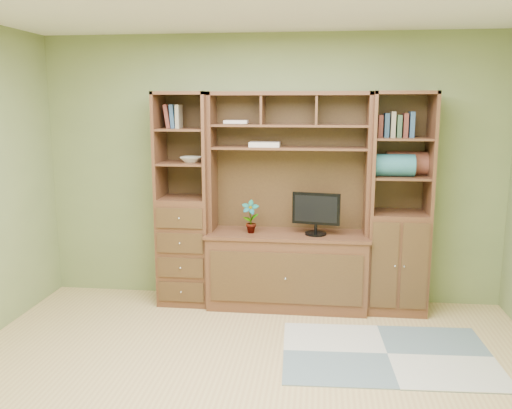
# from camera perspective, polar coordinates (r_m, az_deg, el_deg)

# --- Properties ---
(room) EXTENTS (4.60, 4.10, 2.64)m
(room) POSITION_cam_1_polar(r_m,az_deg,el_deg) (3.37, -1.65, -0.41)
(room) COLOR tan
(room) RESTS_ON ground
(center_hutch) EXTENTS (1.54, 0.53, 2.05)m
(center_hutch) POSITION_cam_1_polar(r_m,az_deg,el_deg) (5.10, 3.37, 0.21)
(center_hutch) COLOR #512E1C
(center_hutch) RESTS_ON ground
(left_tower) EXTENTS (0.50, 0.45, 2.05)m
(left_tower) POSITION_cam_1_polar(r_m,az_deg,el_deg) (5.29, -7.48, 0.52)
(left_tower) COLOR #512E1C
(left_tower) RESTS_ON ground
(right_tower) EXTENTS (0.55, 0.45, 2.05)m
(right_tower) POSITION_cam_1_polar(r_m,az_deg,el_deg) (5.18, 14.80, 0.04)
(right_tower) COLOR #512E1C
(right_tower) RESTS_ON ground
(rug) EXTENTS (1.68, 1.16, 0.01)m
(rug) POSITION_cam_1_polar(r_m,az_deg,el_deg) (4.53, 13.65, -15.05)
(rug) COLOR #919696
(rug) RESTS_ON ground
(monitor) EXTENTS (0.48, 0.28, 0.55)m
(monitor) POSITION_cam_1_polar(r_m,az_deg,el_deg) (5.06, 6.35, -0.16)
(monitor) COLOR black
(monitor) RESTS_ON center_hutch
(orchid) EXTENTS (0.17, 0.11, 0.31)m
(orchid) POSITION_cam_1_polar(r_m,az_deg,el_deg) (5.12, -0.60, -1.29)
(orchid) COLOR #993F34
(orchid) RESTS_ON center_hutch
(magazines) EXTENTS (0.28, 0.21, 0.04)m
(magazines) POSITION_cam_1_polar(r_m,az_deg,el_deg) (5.13, 0.95, 6.36)
(magazines) COLOR beige
(magazines) RESTS_ON center_hutch
(bowl) EXTENTS (0.21, 0.21, 0.05)m
(bowl) POSITION_cam_1_polar(r_m,az_deg,el_deg) (5.22, -6.82, 4.74)
(bowl) COLOR beige
(bowl) RESTS_ON left_tower
(blanket_teal) EXTENTS (0.35, 0.20, 0.20)m
(blanket_teal) POSITION_cam_1_polar(r_m,az_deg,el_deg) (5.07, 14.38, 4.03)
(blanket_teal) COLOR #286169
(blanket_teal) RESTS_ON right_tower
(blanket_red) EXTENTS (0.39, 0.22, 0.22)m
(blanket_red) POSITION_cam_1_polar(r_m,az_deg,el_deg) (5.21, 15.68, 4.21)
(blanket_red) COLOR brown
(blanket_red) RESTS_ON right_tower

